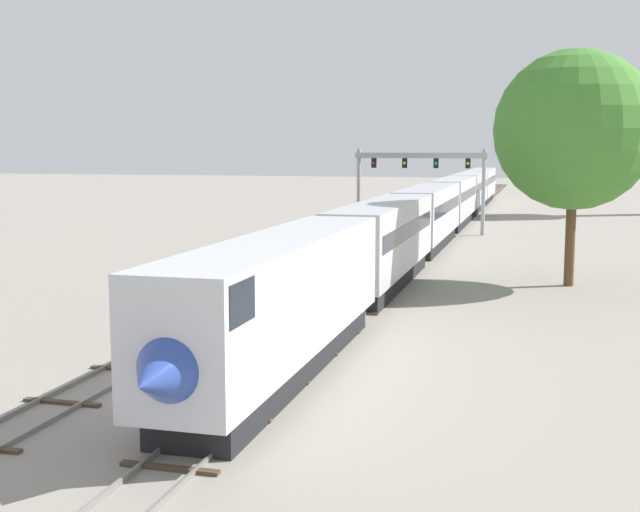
{
  "coord_description": "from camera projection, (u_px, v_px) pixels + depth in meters",
  "views": [
    {
      "loc": [
        10.62,
        -23.87,
        7.85
      ],
      "look_at": [
        1.0,
        12.0,
        3.0
      ],
      "focal_mm": 46.56,
      "sensor_mm": 36.0,
      "label": 1
    }
  ],
  "objects": [
    {
      "name": "ground_plane",
      "position": [
        193.0,
        394.0,
        26.6
      ],
      "size": [
        400.0,
        400.0,
        0.0
      ],
      "primitive_type": "plane",
      "color": "gray"
    },
    {
      "name": "track_near",
      "position": [
        357.0,
        247.0,
        65.8
      ],
      "size": [
        2.6,
        160.0,
        0.16
      ],
      "color": "slate",
      "rests_on": "ground"
    },
    {
      "name": "track_main",
      "position": [
        453.0,
        226.0,
        83.55
      ],
      "size": [
        2.6,
        200.0,
        0.16
      ],
      "color": "slate",
      "rests_on": "ground"
    },
    {
      "name": "signal_gantry",
      "position": [
        420.0,
        172.0,
        75.78
      ],
      "size": [
        12.1,
        0.49,
        7.77
      ],
      "color": "#999BA0",
      "rests_on": "ground"
    },
    {
      "name": "trackside_tree_left",
      "position": [
        574.0,
        130.0,
        46.43
      ],
      "size": [
        9.0,
        9.0,
        13.36
      ],
      "color": "brown",
      "rests_on": "ground"
    },
    {
      "name": "passenger_train",
      "position": [
        443.0,
        206.0,
        75.05
      ],
      "size": [
        3.04,
        115.72,
        4.8
      ],
      "color": "silver",
      "rests_on": "ground"
    }
  ]
}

